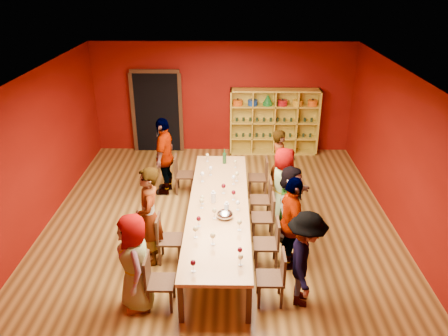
{
  "coord_description": "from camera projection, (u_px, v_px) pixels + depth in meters",
  "views": [
    {
      "loc": [
        0.21,
        -7.04,
        4.76
      ],
      "look_at": [
        0.09,
        0.74,
        1.15
      ],
      "focal_mm": 35.0,
      "sensor_mm": 36.0,
      "label": 1
    }
  ],
  "objects": [
    {
      "name": "wine_glass_2",
      "position": [
        202.0,
        175.0,
        8.86
      ],
      "size": [
        0.09,
        0.09,
        0.22
      ],
      "color": "white",
      "rests_on": "tasting_table"
    },
    {
      "name": "wine_glass_12",
      "position": [
        239.0,
        223.0,
        7.22
      ],
      "size": [
        0.08,
        0.08,
        0.2
      ],
      "color": "white",
      "rests_on": "tasting_table"
    },
    {
      "name": "chair_person_left_4",
      "position": [
        181.0,
        172.0,
        9.92
      ],
      "size": [
        0.42,
        0.42,
        0.89
      ],
      "color": "black",
      "rests_on": "ground"
    },
    {
      "name": "wine_glass_5",
      "position": [
        207.0,
        156.0,
        9.79
      ],
      "size": [
        0.08,
        0.08,
        0.19
      ],
      "color": "white",
      "rests_on": "tasting_table"
    },
    {
      "name": "tasting_table",
      "position": [
        219.0,
        207.0,
        8.1
      ],
      "size": [
        1.1,
        4.5,
        0.75
      ],
      "color": "#B6824C",
      "rests_on": "ground"
    },
    {
      "name": "person_left_1",
      "position": [
        149.0,
        216.0,
        7.41
      ],
      "size": [
        0.57,
        0.72,
        1.79
      ],
      "primitive_type": "imported",
      "rotation": [
        0.0,
        0.0,
        -1.41
      ],
      "color": "#C88691",
      "rests_on": "ground"
    },
    {
      "name": "wine_glass_6",
      "position": [
        237.0,
        174.0,
        8.88
      ],
      "size": [
        0.09,
        0.09,
        0.22
      ],
      "color": "white",
      "rests_on": "tasting_table"
    },
    {
      "name": "spittoon_bowl",
      "position": [
        225.0,
        214.0,
        7.62
      ],
      "size": [
        0.29,
        0.29,
        0.16
      ],
      "primitive_type": "ellipsoid",
      "color": "#B5B8BC",
      "rests_on": "tasting_table"
    },
    {
      "name": "wine_glass_11",
      "position": [
        213.0,
        236.0,
        6.85
      ],
      "size": [
        0.09,
        0.09,
        0.22
      ],
      "color": "white",
      "rests_on": "tasting_table"
    },
    {
      "name": "person_left_4",
      "position": [
        165.0,
        156.0,
        9.76
      ],
      "size": [
        0.61,
        1.1,
        1.79
      ],
      "primitive_type": "imported",
      "rotation": [
        0.0,
        0.0,
        -1.7
      ],
      "color": "#4C4B51",
      "rests_on": "ground"
    },
    {
      "name": "person_right_0",
      "position": [
        305.0,
        260.0,
        6.5
      ],
      "size": [
        0.58,
        1.07,
        1.58
      ],
      "primitive_type": "imported",
      "rotation": [
        0.0,
        0.0,
        1.41
      ],
      "color": "#5B7BBB",
      "rests_on": "ground"
    },
    {
      "name": "wine_glass_17",
      "position": [
        202.0,
        198.0,
        8.04
      ],
      "size": [
        0.07,
        0.07,
        0.18
      ],
      "color": "white",
      "rests_on": "tasting_table"
    },
    {
      "name": "wine_bottle",
      "position": [
        224.0,
        158.0,
        9.7
      ],
      "size": [
        0.1,
        0.1,
        0.34
      ],
      "color": "#163D1D",
      "rests_on": "tasting_table"
    },
    {
      "name": "wine_glass_9",
      "position": [
        235.0,
        162.0,
        9.5
      ],
      "size": [
        0.07,
        0.07,
        0.18
      ],
      "color": "white",
      "rests_on": "tasting_table"
    },
    {
      "name": "wine_glass_7",
      "position": [
        238.0,
        203.0,
        7.84
      ],
      "size": [
        0.08,
        0.08,
        0.19
      ],
      "color": "white",
      "rests_on": "tasting_table"
    },
    {
      "name": "wine_glass_8",
      "position": [
        215.0,
        211.0,
        7.56
      ],
      "size": [
        0.09,
        0.09,
        0.21
      ],
      "color": "white",
      "rests_on": "tasting_table"
    },
    {
      "name": "person_left_0",
      "position": [
        135.0,
        263.0,
        6.43
      ],
      "size": [
        0.66,
        0.87,
        1.58
      ],
      "primitive_type": "imported",
      "rotation": [
        0.0,
        0.0,
        -1.22
      ],
      "color": "#5271A9",
      "rests_on": "ground"
    },
    {
      "name": "chair_person_left_1",
      "position": [
        165.0,
        236.0,
        7.57
      ],
      "size": [
        0.42,
        0.42,
        0.89
      ],
      "color": "black",
      "rests_on": "ground"
    },
    {
      "name": "chair_person_right_3",
      "position": [
        264.0,
        197.0,
        8.85
      ],
      "size": [
        0.42,
        0.42,
        0.89
      ],
      "color": "black",
      "rests_on": "ground"
    },
    {
      "name": "wine_glass_3",
      "position": [
        224.0,
        186.0,
        8.4
      ],
      "size": [
        0.08,
        0.08,
        0.21
      ],
      "color": "white",
      "rests_on": "tasting_table"
    },
    {
      "name": "wine_glass_18",
      "position": [
        202.0,
        201.0,
        7.89
      ],
      "size": [
        0.08,
        0.08,
        0.2
      ],
      "color": "white",
      "rests_on": "tasting_table"
    },
    {
      "name": "doorway",
      "position": [
        157.0,
        112.0,
        11.97
      ],
      "size": [
        1.4,
        0.17,
        2.3
      ],
      "color": "black",
      "rests_on": "ground"
    },
    {
      "name": "wine_glass_0",
      "position": [
        241.0,
        257.0,
        6.37
      ],
      "size": [
        0.08,
        0.08,
        0.2
      ],
      "color": "white",
      "rests_on": "tasting_table"
    },
    {
      "name": "person_right_4",
      "position": [
        279.0,
        164.0,
        9.66
      ],
      "size": [
        0.46,
        0.6,
        1.57
      ],
      "primitive_type": "imported",
      "rotation": [
        0.0,
        0.0,
        1.5
      ],
      "color": "#CE8A99",
      "rests_on": "ground"
    },
    {
      "name": "wine_glass_4",
      "position": [
        211.0,
        169.0,
        9.14
      ],
      "size": [
        0.08,
        0.08,
        0.21
      ],
      "color": "white",
      "rests_on": "tasting_table"
    },
    {
      "name": "wine_glass_10",
      "position": [
        234.0,
        193.0,
        8.17
      ],
      "size": [
        0.08,
        0.08,
        0.2
      ],
      "color": "white",
      "rests_on": "tasting_table"
    },
    {
      "name": "chair_person_right_0",
      "position": [
        276.0,
        275.0,
        6.63
      ],
      "size": [
        0.42,
        0.42,
        0.89
      ],
      "color": "black",
      "rests_on": "ground"
    },
    {
      "name": "chair_person_right_4",
      "position": [
        261.0,
        175.0,
        9.78
      ],
      "size": [
        0.42,
        0.42,
        0.89
      ],
      "color": "black",
      "rests_on": "ground"
    },
    {
      "name": "chair_person_right_1",
      "position": [
        271.0,
        241.0,
        7.44
      ],
      "size": [
        0.42,
        0.42,
        0.89
      ],
      "color": "black",
      "rests_on": "ground"
    },
    {
      "name": "carafe_a",
      "position": [
        213.0,
        197.0,
        8.1
      ],
      "size": [
        0.09,
        0.09,
        0.24
      ],
      "color": "white",
      "rests_on": "tasting_table"
    },
    {
      "name": "wine_glass_15",
      "position": [
        195.0,
        229.0,
        7.03
      ],
      "size": [
        0.09,
        0.09,
        0.21
      ],
      "color": "white",
      "rests_on": "tasting_table"
    },
    {
      "name": "wine_glass_16",
      "position": [
        199.0,
        219.0,
        7.33
      ],
      "size": [
        0.08,
        0.08,
        0.2
      ],
      "color": "white",
      "rests_on": "tasting_table"
    },
    {
      "name": "wine_glass_1",
      "position": [
        240.0,
        250.0,
        6.54
      ],
      "size": [
        0.08,
        0.08,
        0.19
      ],
      "color": "white",
      "rests_on": "tasting_table"
    },
    {
      "name": "carafe_b",
      "position": [
        227.0,
        208.0,
        7.74
      ],
      "size": [
        0.1,
        0.1,
        0.23
      ],
      "color": "white",
      "rests_on": "tasting_table"
    },
    {
      "name": "person_right_2",
      "position": [
        290.0,
        203.0,
        8.12
      ],
      "size": [
        0.9,
        1.44,
        1.5
      ],
      "primitive_type": "imported",
      "rotation": [
        0.0,
        0.0,
        1.18
      ],
      "color": "#5F94C4",
      "rests_on": "ground"
    },
    {
      "name": "person_right_1",
      "position": [
        292.0,
        224.0,
        7.29
      ],
      "size": [
        0.61,
        1.05,
        1.7
      ],
      "primitive_type": "imported",
      "rotation": [
        0.0,
        0.0,
        1.74
      ],
      "color": "silver",
      "rests_on": "ground"
    },
    {
      "name": "wine_glass_13",
      "position": [
        234.0,
        178.0,
        8.76
      ],
      "size": [
        0.08,
        0.08,
        0.2
      ],
      "color": "white",
      "rests_on": "tasting_table"
    },
    {
      "name": "room_shell",
      "position": [
        218.0,
        168.0,
        7.76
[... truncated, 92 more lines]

